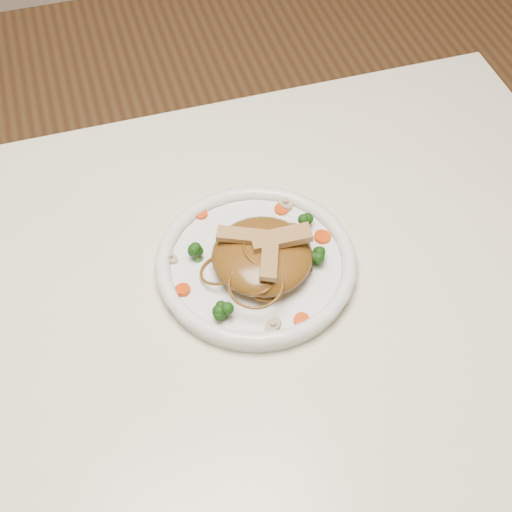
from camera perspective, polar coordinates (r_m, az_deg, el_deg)
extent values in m
cube|color=silver|center=(0.95, -4.42, -5.59)|extent=(1.20, 0.80, 0.04)
cylinder|color=olive|center=(1.58, 12.68, 1.78)|extent=(0.06, 0.06, 0.71)
cylinder|color=white|center=(0.97, 0.00, -0.81)|extent=(0.27, 0.27, 0.02)
ellipsoid|color=brown|center=(0.95, 0.48, 0.03)|extent=(0.17, 0.17, 0.04)
cube|color=tan|center=(0.93, 1.98, 1.42)|extent=(0.08, 0.03, 0.01)
cube|color=tan|center=(0.93, -1.20, 1.61)|extent=(0.06, 0.04, 0.01)
cube|color=tan|center=(0.91, 1.03, -0.16)|extent=(0.04, 0.07, 0.01)
cylinder|color=red|center=(1.02, 1.98, 3.62)|extent=(0.02, 0.02, 0.00)
cylinder|color=red|center=(0.94, -5.70, -2.60)|extent=(0.02, 0.02, 0.00)
cylinder|color=red|center=(0.99, 5.15, 1.49)|extent=(0.03, 0.03, 0.00)
cylinder|color=red|center=(1.02, -4.26, 3.25)|extent=(0.02, 0.02, 0.00)
cylinder|color=red|center=(0.91, 3.56, -4.97)|extent=(0.02, 0.02, 0.00)
cylinder|color=beige|center=(0.90, 1.33, -5.41)|extent=(0.03, 0.03, 0.01)
cylinder|color=beige|center=(1.01, 3.85, 2.47)|extent=(0.03, 0.03, 0.01)
cylinder|color=beige|center=(0.97, -6.64, -0.18)|extent=(0.03, 0.03, 0.01)
cylinder|color=beige|center=(1.03, 2.29, 4.06)|extent=(0.03, 0.03, 0.01)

